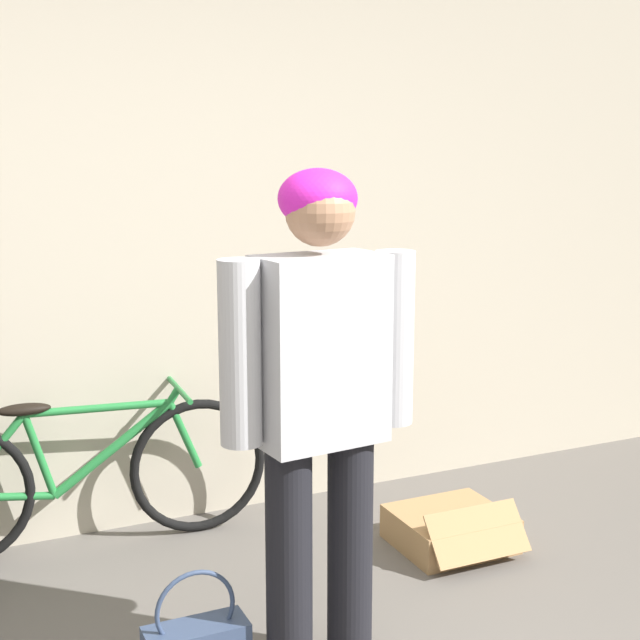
% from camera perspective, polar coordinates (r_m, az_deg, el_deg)
% --- Properties ---
extents(wall_back, '(8.00, 0.07, 2.60)m').
position_cam_1_polar(wall_back, '(4.07, -10.61, 4.73)').
color(wall_back, '#B7AD99').
rests_on(wall_back, ground_plane).
extents(person, '(0.66, 0.27, 1.67)m').
position_cam_1_polar(person, '(2.84, -0.01, -4.40)').
color(person, black).
rests_on(person, ground_plane).
extents(bicycle, '(1.64, 0.46, 0.70)m').
position_cam_1_polar(bicycle, '(4.03, -14.96, -9.60)').
color(bicycle, black).
rests_on(bicycle, ground_plane).
extents(cardboard_box, '(0.48, 0.50, 0.24)m').
position_cam_1_polar(cardboard_box, '(4.07, 8.36, -13.08)').
color(cardboard_box, '#A87F51').
rests_on(cardboard_box, ground_plane).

